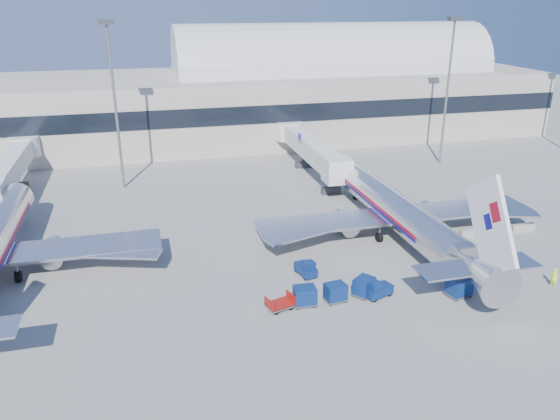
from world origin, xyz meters
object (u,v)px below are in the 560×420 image
object	(u,v)px
barrier_far	(523,228)
mast_east	(449,70)
cart_train_c	(305,296)
cart_solo_near	(459,286)
mast_west	(113,82)
jetbridge_mid	(11,166)
barrier_near	(472,234)
tug_lead	(377,289)
cart_train_a	(364,286)
cart_solo_far	(502,274)
ramp_worker	(554,278)
jetbridge_near	(308,147)
cart_open_red	(280,305)
tug_right	(455,256)
barrier_mid	(498,231)
tug_left	(306,269)
cart_train_b	(336,292)
airliner_main	(399,212)

from	to	relation	value
barrier_far	mast_east	bearing A→B (deg)	79.08
cart_train_c	cart_solo_near	bearing A→B (deg)	-5.52
mast_west	cart_solo_near	size ratio (longest dim) A/B	9.34
jetbridge_mid	mast_east	world-z (taller)	mast_east
barrier_near	tug_lead	distance (m)	18.43
cart_train_a	cart_solo_near	distance (m)	8.53
cart_solo_far	cart_train_c	bearing A→B (deg)	176.07
cart_train_c	ramp_worker	xyz separation A→B (m)	(23.33, -2.61, -0.02)
jetbridge_near	cart_solo_near	world-z (taller)	jetbridge_near
cart_open_red	cart_train_c	bearing A→B (deg)	-12.84
tug_lead	ramp_worker	size ratio (longest dim) A/B	1.56
tug_right	barrier_mid	bearing A→B (deg)	84.29
tug_left	barrier_mid	bearing A→B (deg)	-92.91
barrier_near	cart_solo_far	distance (m)	10.81
cart_open_red	mast_west	bearing A→B (deg)	93.63
barrier_near	cart_train_c	world-z (taller)	cart_train_c
jetbridge_near	barrier_mid	distance (m)	32.09
mast_west	jetbridge_near	bearing A→B (deg)	1.68
jetbridge_near	cart_train_c	xyz separation A→B (m)	(-12.05, -38.08, -3.00)
mast_east	cart_train_b	bearing A→B (deg)	-130.30
barrier_far	ramp_worker	world-z (taller)	ramp_worker
jetbridge_mid	tug_right	distance (m)	58.16
barrier_near	ramp_worker	bearing A→B (deg)	-85.78
barrier_near	barrier_far	xyz separation A→B (m)	(6.60, 0.00, 0.00)
cart_train_c	barrier_mid	bearing A→B (deg)	22.30
barrier_far	cart_solo_near	world-z (taller)	cart_solo_near
mast_west	barrier_far	bearing A→B (deg)	-32.12
tug_lead	cart_train_c	bearing A→B (deg)	158.04
tug_lead	tug_left	size ratio (longest dim) A/B	1.03
airliner_main	mast_west	world-z (taller)	mast_west
mast_west	barrier_far	xyz separation A→B (m)	(44.60, -28.00, -14.34)
mast_west	cart_train_a	xyz separation A→B (m)	(21.17, -36.98, -13.88)
barrier_mid	cart_train_c	distance (m)	27.38
barrier_mid	barrier_far	distance (m)	3.30
tug_left	tug_lead	bearing A→B (deg)	-150.19
barrier_mid	cart_solo_far	world-z (taller)	cart_solo_far
mast_west	tug_lead	xyz separation A→B (m)	(22.25, -37.56, -14.03)
barrier_far	ramp_worker	xyz separation A→B (m)	(-5.72, -11.88, 0.47)
jetbridge_mid	mast_west	world-z (taller)	mast_west
cart_solo_far	barrier_mid	bearing A→B (deg)	55.26
jetbridge_mid	barrier_far	world-z (taller)	jetbridge_mid
airliner_main	tug_lead	world-z (taller)	airliner_main
barrier_near	cart_solo_near	bearing A→B (deg)	-127.47
barrier_far	cart_train_a	size ratio (longest dim) A/B	1.23
jetbridge_mid	ramp_worker	xyz separation A→B (m)	(53.28, -40.69, -3.01)
cart_solo_near	jetbridge_near	bearing A→B (deg)	79.94
cart_train_a	cart_train_c	size ratio (longest dim) A/B	1.19
barrier_far	tug_lead	xyz separation A→B (m)	(-22.35, -9.56, 0.32)
barrier_mid	cart_solo_near	bearing A→B (deg)	-136.68
cart_train_a	tug_left	bearing A→B (deg)	90.70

